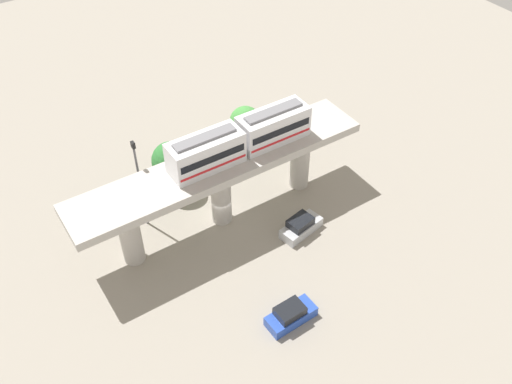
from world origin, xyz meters
TOP-DOWN VIEW (x-y plane):
  - ground_plane at (0.00, 0.00)m, footprint 120.00×120.00m
  - viaduct at (0.00, 0.00)m, footprint 5.20×28.00m
  - train at (0.00, -2.25)m, footprint 2.64×13.55m
  - parked_car_silver at (-5.53, -5.27)m, footprint 2.56×4.46m
  - parked_car_blue at (-12.98, 1.27)m, footprint 1.93×4.25m
  - tree_near_viaduct at (6.27, 1.91)m, footprint 3.80×3.80m
  - tree_mid_lot at (7.36, -7.37)m, footprint 3.36×3.36m
  - signal_post at (3.40, 6.28)m, footprint 0.44×0.28m

SIDE VIEW (x-z plane):
  - ground_plane at x=0.00m, z-range 0.00..0.00m
  - parked_car_silver at x=-5.53m, z-range -0.14..1.62m
  - parked_car_blue at x=-12.98m, z-range -0.14..1.62m
  - tree_near_viaduct at x=6.27m, z-range 0.92..6.59m
  - tree_mid_lot at x=7.36m, z-range 1.16..6.90m
  - signal_post at x=3.40m, z-range 0.52..10.31m
  - viaduct at x=0.00m, z-range 1.86..9.04m
  - train at x=0.00m, z-range 7.10..10.34m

